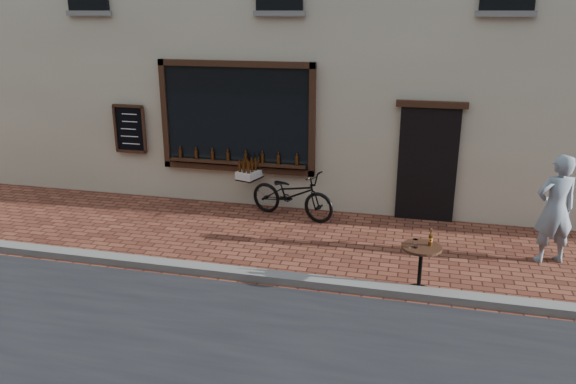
# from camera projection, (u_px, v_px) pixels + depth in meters

# --- Properties ---
(ground) EXTENTS (90.00, 90.00, 0.00)m
(ground) POSITION_uv_depth(u_px,v_px,m) (287.00, 289.00, 8.26)
(ground) COLOR #52261A
(ground) RESTS_ON ground
(kerb) EXTENTS (90.00, 0.25, 0.12)m
(kerb) POSITION_uv_depth(u_px,v_px,m) (290.00, 279.00, 8.42)
(kerb) COLOR slate
(kerb) RESTS_ON ground
(cargo_bicycle) EXTENTS (2.16, 1.14, 1.01)m
(cargo_bicycle) POSITION_uv_depth(u_px,v_px,m) (291.00, 193.00, 11.00)
(cargo_bicycle) COLOR black
(cargo_bicycle) RESTS_ON ground
(bistro_table) EXTENTS (0.57, 0.57, 0.98)m
(bistro_table) POSITION_uv_depth(u_px,v_px,m) (421.00, 260.00, 7.99)
(bistro_table) COLOR black
(bistro_table) RESTS_ON ground
(pedestrian) EXTENTS (0.76, 0.62, 1.80)m
(pedestrian) POSITION_uv_depth(u_px,v_px,m) (555.00, 209.00, 8.89)
(pedestrian) COLOR gray
(pedestrian) RESTS_ON ground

